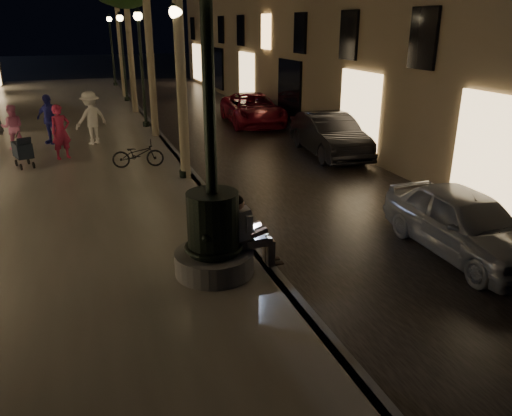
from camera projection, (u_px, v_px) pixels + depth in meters
name	position (u px, v px, depth m)	size (l,w,h in m)	color
ground	(157.00, 135.00, 20.80)	(120.00, 120.00, 0.00)	black
cobble_lane	(226.00, 130.00, 21.73)	(6.00, 45.00, 0.02)	black
promenade	(55.00, 140.00, 19.52)	(8.00, 45.00, 0.20)	#656159
curb_strip	(157.00, 133.00, 20.77)	(0.25, 45.00, 0.20)	#59595B
fountain_lamppost	(213.00, 219.00, 8.57)	(1.40, 1.40, 5.21)	#59595B
seated_man_laptop	(247.00, 230.00, 8.86)	(1.03, 0.35, 1.40)	gray
lamp_curb_a	(179.00, 69.00, 13.39)	(0.36, 0.36, 4.81)	black
lamp_curb_b	(141.00, 53.00, 20.46)	(0.36, 0.36, 4.81)	black
lamp_curb_c	(122.00, 45.00, 27.54)	(0.36, 0.36, 4.81)	black
lamp_curb_d	(111.00, 41.00, 34.61)	(0.36, 0.36, 4.81)	black
stroller	(23.00, 150.00, 15.22)	(0.66, 1.08, 1.09)	black
car_front	(465.00, 223.00, 9.88)	(1.57, 3.91, 1.33)	#9EA1A6
car_second	(330.00, 135.00, 17.40)	(1.54, 4.41, 1.45)	black
car_third	(253.00, 109.00, 22.79)	(2.29, 4.97, 1.38)	maroon
pedestrian_red	(61.00, 132.00, 16.10)	(0.64, 0.42, 1.76)	#AC2245
pedestrian_pink	(13.00, 127.00, 17.41)	(0.75, 0.59, 1.55)	pink
pedestrian_white	(91.00, 118.00, 18.11)	(1.23, 0.71, 1.90)	white
pedestrian_blue	(49.00, 119.00, 18.19)	(1.05, 0.44, 1.79)	navy
bicycle	(138.00, 154.00, 15.30)	(0.54, 1.55, 0.81)	black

